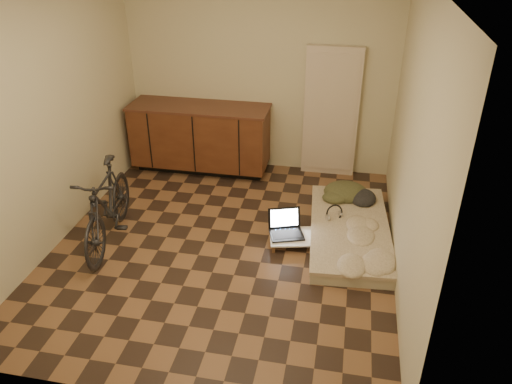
% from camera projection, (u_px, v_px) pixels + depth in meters
% --- Properties ---
extents(room_shell, '(3.50, 4.00, 2.60)m').
position_uv_depth(room_shell, '(220.00, 130.00, 4.70)').
color(room_shell, brown).
rests_on(room_shell, ground).
extents(cabinets, '(1.84, 0.62, 0.91)m').
position_uv_depth(cabinets, '(201.00, 137.00, 6.69)').
color(cabinets, black).
rests_on(cabinets, ground).
extents(appliance_panel, '(0.70, 0.10, 1.70)m').
position_uv_depth(appliance_panel, '(331.00, 113.00, 6.42)').
color(appliance_panel, beige).
rests_on(appliance_panel, ground).
extents(bicycle, '(0.66, 1.55, 0.97)m').
position_uv_depth(bicycle, '(107.00, 202.00, 5.15)').
color(bicycle, black).
rests_on(bicycle, ground).
extents(futon, '(0.96, 1.80, 0.15)m').
position_uv_depth(futon, '(349.00, 231.00, 5.41)').
color(futon, '#BDB397').
rests_on(futon, ground).
extents(clothing_pile, '(0.58, 0.50, 0.22)m').
position_uv_depth(clothing_pile, '(350.00, 189.00, 5.87)').
color(clothing_pile, '#3F4125').
rests_on(clothing_pile, futon).
extents(headphones, '(0.28, 0.27, 0.14)m').
position_uv_depth(headphones, '(334.00, 212.00, 5.47)').
color(headphones, black).
rests_on(headphones, futon).
extents(lap_desk, '(0.64, 0.49, 0.10)m').
position_uv_depth(lap_desk, '(297.00, 237.00, 5.30)').
color(lap_desk, brown).
rests_on(lap_desk, ground).
extents(laptop, '(0.43, 0.41, 0.24)m').
position_uv_depth(laptop, '(286.00, 229.00, 5.32)').
color(laptop, black).
rests_on(laptop, lap_desk).
extents(mouse, '(0.08, 0.12, 0.04)m').
position_uv_depth(mouse, '(317.00, 235.00, 5.28)').
color(mouse, white).
rests_on(mouse, lap_desk).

